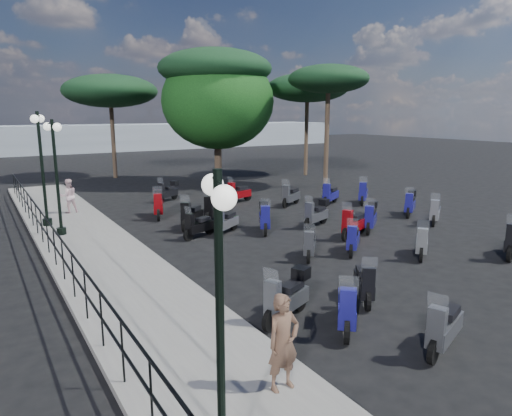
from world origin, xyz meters
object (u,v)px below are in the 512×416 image
scooter_5 (159,205)px  broadleaf_tree (218,102)px  scooter_9 (199,226)px  scooter_16 (264,218)px  scooter_6 (444,328)px  scooter_13 (422,243)px  scooter_14 (370,218)px  scooter_26 (435,212)px  lamp_post_0 (220,310)px  pine_0 (215,69)px  scooter_10 (192,216)px  scooter_29 (326,193)px  scooter_15 (353,225)px  scooter_21 (316,214)px  scooter_4 (226,222)px  scooter_7 (364,284)px  scooter_28 (363,194)px  scooter_1 (347,308)px  lamp_post_2 (42,162)px  scooter_3 (310,245)px  scooter_11 (168,192)px  scooter_27 (410,204)px  scooter_17 (239,193)px  woman (283,342)px  scooter_22 (291,196)px  scooter_2 (287,298)px  scooter_8 (353,240)px  pine_1 (307,88)px  scooter_30 (213,209)px  scooter_23 (330,195)px  pine_2 (110,91)px  pine_3 (328,80)px

scooter_5 → broadleaf_tree: (6.57, 7.10, 4.55)m
scooter_9 → scooter_16: scooter_16 is taller
scooter_6 → scooter_13: size_ratio=1.18×
scooter_14 → scooter_26: size_ratio=0.99×
lamp_post_0 → pine_0: 24.42m
scooter_10 → scooter_29: (8.16, 1.65, -0.09)m
scooter_15 → broadleaf_tree: 14.74m
scooter_10 → scooter_21: bearing=-160.6°
scooter_4 → scooter_29: 8.00m
scooter_7 → broadleaf_tree: bearing=-70.6°
scooter_21 → scooter_28: 5.43m
scooter_1 → scooter_5: size_ratio=0.80×
lamp_post_2 → scooter_15: size_ratio=2.57×
scooter_13 → scooter_29: scooter_13 is taller
scooter_3 → scooter_4: 4.03m
scooter_7 → lamp_post_0: bearing=65.8°
scooter_11 → scooter_27: 11.72m
scooter_17 → woman: bearing=137.1°
scooter_5 → scooter_22: size_ratio=1.12×
scooter_3 → scooter_21: 4.12m
lamp_post_2 → scooter_2: bearing=-56.2°
lamp_post_2 → scooter_9: size_ratio=2.92×
scooter_7 → scooter_21: scooter_21 is taller
scooter_8 → pine_1: (10.27, 15.66, 5.67)m
scooter_1 → scooter_8: 5.44m
scooter_2 → scooter_13: scooter_2 is taller
scooter_5 → scooter_10: size_ratio=1.22×
lamp_post_0 → scooter_17: bearing=78.5°
scooter_10 → scooter_17: (4.14, 3.59, -0.02)m
lamp_post_0 → scooter_8: lamp_post_0 is taller
scooter_21 → scooter_4: bearing=55.2°
scooter_4 → scooter_21: scooter_21 is taller
scooter_5 → scooter_30: size_ratio=1.22×
scooter_8 → scooter_16: 3.87m
scooter_11 → scooter_23: (6.40, -5.07, 0.01)m
scooter_6 → scooter_9: bearing=-17.4°
scooter_6 → scooter_21: bearing=-45.7°
scooter_11 → scooter_7: bearing=145.0°
broadleaf_tree → pine_0: bearing=150.3°
pine_2 → scooter_7: bearing=-91.6°
scooter_11 → pine_3: (9.74, -0.78, 5.82)m
lamp_post_2 → pine_0: pine_0 is taller
scooter_14 → scooter_17: scooter_14 is taller
scooter_6 → pine_1: bearing=-52.5°
scooter_5 → scooter_11: (1.70, 3.32, -0.07)m
scooter_8 → scooter_17: scooter_17 is taller
scooter_10 → scooter_30: 1.50m
scooter_5 → scooter_13: (5.06, -9.58, -0.09)m
woman → scooter_21: size_ratio=0.98×
lamp_post_0 → scooter_8: size_ratio=2.92×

